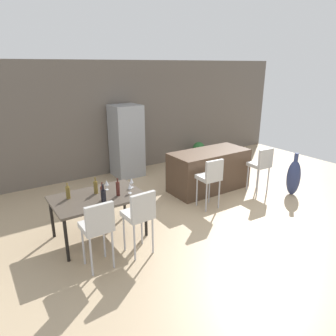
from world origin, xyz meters
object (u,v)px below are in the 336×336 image
object	(u,v)px
bar_chair_left	(211,176)
dining_table	(98,200)
wine_bottle_far	(118,189)
wine_bottle_inner	(96,187)
bar_chair_middle	(261,163)
wine_bottle_right	(68,192)
wine_glass_near	(107,183)
wine_glass_corner	(130,186)
floor_vase	(294,177)
wine_bottle_middle	(103,193)
dining_chair_near	(98,225)
wine_glass_left	(131,181)
kitchen_island	(209,170)
wine_bottle_end	(104,197)
refrigerator	(127,141)
dining_chair_far	(140,213)
potted_plant	(199,150)

from	to	relation	value
bar_chair_left	dining_table	xyz separation A→B (m)	(-2.27, 0.20, -0.02)
dining_table	wine_bottle_far	distance (m)	0.39
wine_bottle_far	wine_bottle_inner	distance (m)	0.40
bar_chair_middle	wine_bottle_right	xyz separation A→B (m)	(-4.17, 0.38, 0.15)
bar_chair_middle	wine_glass_near	xyz separation A→B (m)	(-3.51, 0.38, 0.17)
bar_chair_middle	wine_bottle_right	bearing A→B (deg)	174.78
wine_glass_corner	dining_table	bearing A→B (deg)	160.30
wine_bottle_right	wine_bottle_inner	bearing A→B (deg)	-5.81
bar_chair_left	wine_bottle_inner	size ratio (longest dim) A/B	3.73
bar_chair_middle	floor_vase	distance (m)	0.78
bar_chair_left	wine_glass_corner	bearing A→B (deg)	179.27
bar_chair_middle	wine_bottle_right	distance (m)	4.19
wine_bottle_far	wine_bottle_middle	world-z (taller)	wine_bottle_middle
wine_bottle_right	wine_bottle_far	bearing A→B (deg)	-24.94
bar_chair_middle	dining_chair_near	size ratio (longest dim) A/B	1.00
wine_bottle_inner	wine_glass_left	world-z (taller)	wine_bottle_inner
kitchen_island	wine_bottle_middle	size ratio (longest dim) A/B	6.09
wine_bottle_end	wine_glass_corner	bearing A→B (deg)	19.19
wine_bottle_inner	wine_bottle_middle	size ratio (longest dim) A/B	0.93
floor_vase	bar_chair_left	bearing A→B (deg)	166.39
wine_bottle_end	bar_chair_middle	bearing A→B (deg)	2.49
wine_bottle_far	wine_glass_near	size ratio (longest dim) A/B	1.73
wine_glass_corner	refrigerator	xyz separation A→B (m)	(1.28, 2.71, 0.06)
kitchen_island	refrigerator	size ratio (longest dim) A/B	1.01
wine_bottle_far	wine_bottle_middle	size ratio (longest dim) A/B	0.99
wine_bottle_middle	floor_vase	world-z (taller)	wine_bottle_middle
dining_chair_far	wine_glass_near	distance (m)	1.03
wine_bottle_far	dining_table	bearing A→B (deg)	152.46
kitchen_island	wine_bottle_middle	xyz separation A→B (m)	(-2.90, -0.80, 0.40)
wine_bottle_right	floor_vase	xyz separation A→B (m)	(4.70, -0.87, -0.44)
bar_chair_middle	kitchen_island	bearing A→B (deg)	136.09
kitchen_island	dining_table	xyz separation A→B (m)	(-2.92, -0.60, 0.22)
dining_chair_near	wine_bottle_inner	world-z (taller)	dining_chair_near
dining_chair_far	floor_vase	distance (m)	3.97
dining_table	wine_bottle_end	distance (m)	0.42
bar_chair_left	wine_bottle_far	world-z (taller)	bar_chair_left
wine_bottle_middle	potted_plant	xyz separation A→B (m)	(4.16, 2.72, -0.53)
kitchen_island	wine_bottle_far	bearing A→B (deg)	-163.92
bar_chair_left	dining_chair_far	distance (m)	2.04
bar_chair_left	wine_bottle_middle	distance (m)	2.25
wine_glass_corner	wine_glass_left	bearing A→B (deg)	56.62
wine_glass_corner	bar_chair_left	bearing A→B (deg)	-0.73
wine_bottle_end	wine_glass_left	xyz separation A→B (m)	(0.68, 0.40, -0.00)
wine_glass_near	wine_bottle_far	bearing A→B (deg)	-79.91
bar_chair_left	wine_bottle_far	distance (m)	1.97
bar_chair_left	dining_chair_near	distance (m)	2.67
wine_glass_corner	kitchen_island	bearing A→B (deg)	17.87
wine_bottle_inner	potted_plant	bearing A→B (deg)	29.92
bar_chair_left	wine_bottle_right	world-z (taller)	bar_chair_left
bar_chair_middle	wine_glass_corner	xyz separation A→B (m)	(-3.25, 0.02, 0.17)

